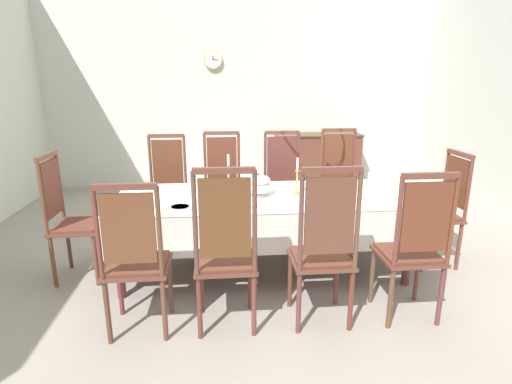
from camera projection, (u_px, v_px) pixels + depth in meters
ground at (265, 278)px, 3.75m from camera, size 6.46×7.06×0.04m
back_wall at (241, 87)px, 6.73m from camera, size 6.46×0.08×3.33m
dining_table at (263, 203)px, 3.72m from camera, size 2.67×1.05×0.74m
tablecloth at (263, 205)px, 3.72m from camera, size 2.69×1.07×0.36m
chair_south_a at (135, 257)px, 2.76m from camera, size 0.44×0.42×1.14m
chair_north_a at (168, 187)px, 4.55m from camera, size 0.44×0.42×1.18m
chair_south_b at (226, 250)px, 2.80m from camera, size 0.44×0.42×1.23m
chair_north_b at (223, 185)px, 4.60m from camera, size 0.44×0.42×1.21m
chair_south_c at (324, 247)px, 2.87m from camera, size 0.44×0.42×1.22m
chair_north_c at (283, 184)px, 4.66m from camera, size 0.44×0.42×1.21m
chair_south_d at (414, 246)px, 2.93m from camera, size 0.44×0.42×1.17m
chair_north_d at (339, 182)px, 4.72m from camera, size 0.44×0.42×1.23m
chair_head_west at (69, 216)px, 3.59m from camera, size 0.42×0.44×1.16m
chair_head_east at (441, 207)px, 3.90m from camera, size 0.42×0.44×1.12m
soup_tureen at (258, 185)px, 3.67m from camera, size 0.26×0.26×0.21m
candlestick_west at (229, 179)px, 3.63m from camera, size 0.07×0.07×0.39m
candlestick_east at (297, 180)px, 3.69m from camera, size 0.07×0.07×0.35m
bowl_near_left at (180, 208)px, 3.26m from camera, size 0.18×0.18×0.04m
bowl_near_right at (246, 205)px, 3.34m from camera, size 0.20×0.20×0.04m
bowl_far_left at (211, 206)px, 3.30m from camera, size 0.17×0.17×0.04m
spoon_primary at (166, 210)px, 3.28m from camera, size 0.04×0.18×0.01m
spoon_secondary at (230, 206)px, 3.36m from camera, size 0.05×0.18×0.01m
sideboard at (317, 160)px, 6.86m from camera, size 1.44×0.48×0.90m
mounted_clock at (213, 60)px, 6.50m from camera, size 0.29×0.06×0.29m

